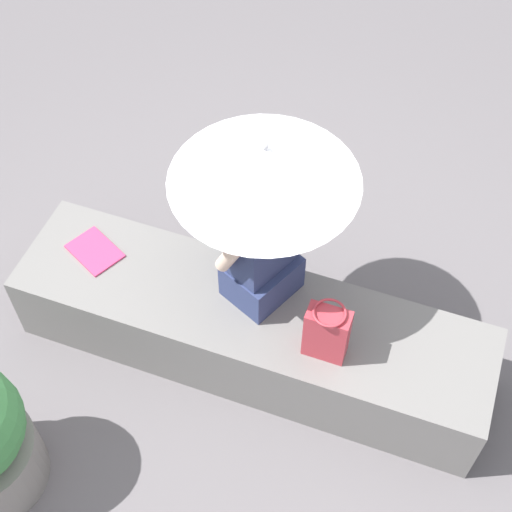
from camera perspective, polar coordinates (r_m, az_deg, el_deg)
ground_plane at (r=4.18m, az=-0.41°, el=-7.36°), size 14.00×14.00×0.00m
stone_bench at (r=3.98m, az=-0.42°, el=-5.70°), size 2.49×0.62×0.46m
person_seated at (r=3.54m, az=0.48°, el=1.07°), size 0.39×0.51×0.90m
parasol at (r=3.22m, az=0.67°, el=6.95°), size 0.86×0.86×0.98m
handbag_black at (r=3.53m, az=5.41°, el=-5.83°), size 0.21×0.16×0.34m
magazine at (r=4.08m, az=-12.19°, el=0.37°), size 0.34×0.30×0.01m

